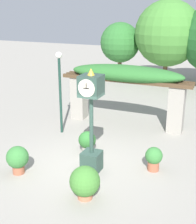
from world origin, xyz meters
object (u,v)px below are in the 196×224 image
Objects in this scene: pedestal_clock at (91,121)px; potted_plant_near_left at (85,182)px; potted_plant_near_right at (18,158)px; potted_plant_far_left at (154,158)px; lamp_post at (60,83)px; potted_plant_far_right at (87,141)px.

potted_plant_near_left is (0.44, -1.42, -1.17)m from pedestal_clock.
pedestal_clock is at bearing 107.36° from potted_plant_near_left.
potted_plant_near_right is 4.16m from potted_plant_far_left.
pedestal_clock reaches higher than potted_plant_far_left.
pedestal_clock is 3.39m from lamp_post.
potted_plant_near_right reaches higher than potted_plant_far_left.
potted_plant_far_right is at bearing 113.74° from potted_plant_near_left.
potted_plant_near_left is at bearing -72.64° from pedestal_clock.
potted_plant_far_right is at bearing -36.66° from lamp_post.
potted_plant_far_left is 0.97× the size of potted_plant_far_right.
potted_plant_far_left is at bearing -6.75° from potted_plant_far_right.
pedestal_clock reaches higher than potted_plant_near_left.
potted_plant_near_right reaches higher than potted_plant_far_right.
potted_plant_near_left is at bearing -66.26° from potted_plant_far_right.
potted_plant_near_left is 1.16× the size of potted_plant_far_right.
potted_plant_near_right is at bearing -122.84° from potted_plant_far_right.
pedestal_clock is at bearing -44.61° from lamp_post.
pedestal_clock is 3.66× the size of potted_plant_near_right.
potted_plant_near_right is 3.75m from lamp_post.
potted_plant_near_right is 1.11× the size of potted_plant_far_right.
lamp_post is at bearing 143.34° from potted_plant_far_right.
potted_plant_near_right is at bearing -154.32° from potted_plant_far_left.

